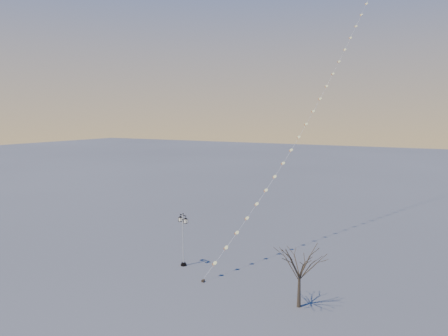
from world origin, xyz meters
The scene contains 4 objects.
ground centered at (0.00, 0.00, 0.00)m, with size 300.00×300.00×0.00m, color #565656.
street_lamp centered at (-2.10, 2.99, 2.46)m, with size 1.09×0.64×4.45m.
bare_tree centered at (8.84, 0.24, 2.81)m, with size 2.44×2.44×4.05m.
kite_train centered at (4.63, 18.09, 16.61)m, with size 7.51×35.23×33.39m.
Camera 1 is at (17.43, -25.39, 12.45)m, focal length 34.32 mm.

